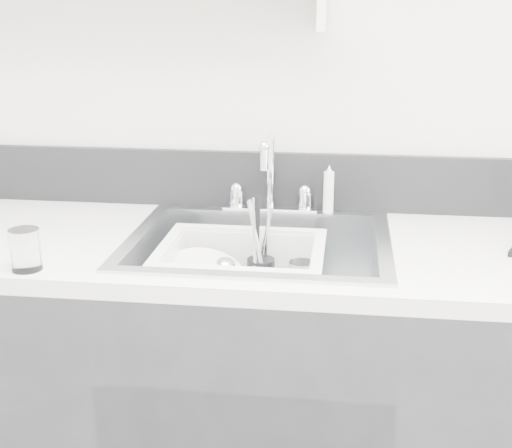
# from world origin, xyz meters

# --- Properties ---
(counter_run) EXTENTS (3.20, 0.62, 0.92)m
(counter_run) POSITION_xyz_m (0.00, 1.19, 0.46)
(counter_run) COLOR #27272A
(counter_run) RESTS_ON ground
(backsplash) EXTENTS (3.20, 0.02, 0.16)m
(backsplash) POSITION_xyz_m (0.00, 1.49, 1.00)
(backsplash) COLOR black
(backsplash) RESTS_ON counter_run
(sink) EXTENTS (0.64, 0.52, 0.20)m
(sink) POSITION_xyz_m (0.00, 1.19, 0.83)
(sink) COLOR silver
(sink) RESTS_ON counter_run
(faucet) EXTENTS (0.26, 0.18, 0.23)m
(faucet) POSITION_xyz_m (0.00, 1.44, 0.98)
(faucet) COLOR silver
(faucet) RESTS_ON counter_run
(side_sprayer) EXTENTS (0.03, 0.03, 0.14)m
(side_sprayer) POSITION_xyz_m (0.16, 1.44, 0.99)
(side_sprayer) COLOR white
(side_sprayer) RESTS_ON counter_run
(wash_tub) EXTENTS (0.44, 0.37, 0.16)m
(wash_tub) POSITION_xyz_m (-0.04, 1.18, 0.83)
(wash_tub) COLOR white
(wash_tub) RESTS_ON sink
(plate_stack) EXTENTS (0.27, 0.26, 0.10)m
(plate_stack) POSITION_xyz_m (-0.13, 1.17, 0.80)
(plate_stack) COLOR white
(plate_stack) RESTS_ON wash_tub
(utensil_cup) EXTENTS (0.07, 0.07, 0.24)m
(utensil_cup) POSITION_xyz_m (-0.00, 1.24, 0.82)
(utensil_cup) COLOR black
(utensil_cup) RESTS_ON wash_tub
(ladle) EXTENTS (0.28, 0.20, 0.07)m
(ladle) POSITION_xyz_m (-0.03, 1.21, 0.80)
(ladle) COLOR silver
(ladle) RESTS_ON wash_tub
(tumbler_in_tub) EXTENTS (0.07, 0.07, 0.09)m
(tumbler_in_tub) POSITION_xyz_m (0.10, 1.22, 0.81)
(tumbler_in_tub) COLOR white
(tumbler_in_tub) RESTS_ON wash_tub
(tumbler_counter) EXTENTS (0.08, 0.08, 0.09)m
(tumbler_counter) POSITION_xyz_m (-0.48, 0.93, 0.97)
(tumbler_counter) COLOR white
(tumbler_counter) RESTS_ON counter_run
(bowl_small) EXTENTS (0.14, 0.14, 0.04)m
(bowl_small) POSITION_xyz_m (0.06, 1.13, 0.78)
(bowl_small) COLOR white
(bowl_small) RESTS_ON wash_tub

